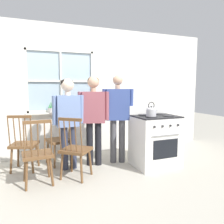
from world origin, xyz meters
TOP-DOWN VIEW (x-y plane):
  - ground_plane at (0.00, 0.00)m, footprint 16.00×16.00m
  - wall_back at (0.02, 1.40)m, footprint 6.40×0.16m
  - chair_by_window at (-1.05, 0.76)m, footprint 0.52×0.51m
  - chair_near_wall at (-0.30, 0.12)m, footprint 0.58×0.58m
  - chair_center_cluster at (-0.42, 0.88)m, footprint 0.50×0.51m
  - chair_near_stove at (-0.86, 0.09)m, footprint 0.44×0.43m
  - person_elderly_left at (-0.32, 0.54)m, footprint 0.54×0.24m
  - person_teen_center at (0.14, 0.57)m, footprint 0.56×0.32m
  - person_adult_right at (0.61, 0.54)m, footprint 0.59×0.32m
  - stove at (1.17, 0.12)m, footprint 0.78×0.68m
  - kettle at (0.99, -0.01)m, footprint 0.21×0.17m
  - potted_plant at (-0.52, 1.31)m, footprint 0.13×0.13m

SIDE VIEW (x-z plane):
  - ground_plane at x=0.00m, z-range 0.00..0.00m
  - chair_by_window at x=-1.05m, z-range -0.04..0.94m
  - chair_near_wall at x=-0.30m, z-range -0.04..0.94m
  - chair_center_cluster at x=-0.42m, z-range -0.04..0.94m
  - chair_near_stove at x=-0.86m, z-range -0.04..0.94m
  - stove at x=1.17m, z-range -0.07..1.01m
  - person_elderly_left at x=-0.32m, z-range 0.18..1.76m
  - person_teen_center at x=0.14m, z-range 0.18..1.80m
  - potted_plant at x=-0.52m, z-range 0.88..1.11m
  - person_adult_right at x=0.61m, z-range 0.17..1.83m
  - kettle at x=0.99m, z-range 0.90..1.15m
  - wall_back at x=0.02m, z-range -0.02..2.68m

